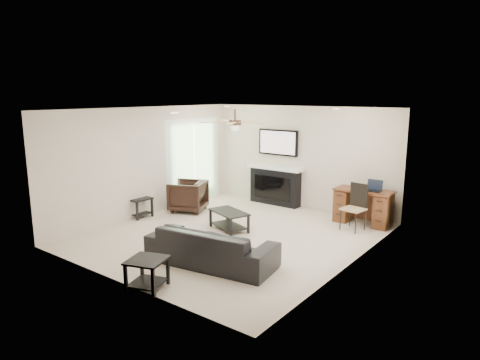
% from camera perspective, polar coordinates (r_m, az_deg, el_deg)
% --- Properties ---
extents(room_shell, '(5.50, 5.54, 2.52)m').
position_cam_1_polar(room_shell, '(8.24, 0.27, 3.72)').
color(room_shell, beige).
rests_on(room_shell, ground).
extents(sofa, '(2.28, 1.18, 0.63)m').
position_cam_1_polar(sofa, '(7.18, -3.85, -8.76)').
color(sofa, black).
rests_on(sofa, ground).
extents(armchair, '(1.07, 1.05, 0.74)m').
position_cam_1_polar(armchair, '(10.37, -6.95, -2.13)').
color(armchair, black).
rests_on(armchair, ground).
extents(coffee_table, '(1.02, 0.78, 0.40)m').
position_cam_1_polar(coffee_table, '(8.93, -1.48, -5.43)').
color(coffee_table, black).
rests_on(coffee_table, ground).
extents(end_table_near, '(0.66, 0.66, 0.45)m').
position_cam_1_polar(end_table_near, '(6.50, -12.26, -12.12)').
color(end_table_near, black).
rests_on(end_table_near, ground).
extents(end_table_left, '(0.52, 0.52, 0.45)m').
position_cam_1_polar(end_table_left, '(10.11, -13.33, -3.57)').
color(end_table_left, black).
rests_on(end_table_left, ground).
extents(fireplace_unit, '(1.52, 0.34, 1.91)m').
position_cam_1_polar(fireplace_unit, '(10.85, 4.70, 1.68)').
color(fireplace_unit, black).
rests_on(fireplace_unit, ground).
extents(desk, '(1.22, 0.56, 0.76)m').
position_cam_1_polar(desk, '(9.66, 16.09, -3.46)').
color(desk, '#421810').
rests_on(desk, ground).
extents(desk_chair, '(0.48, 0.50, 0.97)m').
position_cam_1_polar(desk_chair, '(9.14, 14.87, -3.56)').
color(desk_chair, black).
rests_on(desk_chair, ground).
extents(laptop, '(0.33, 0.24, 0.23)m').
position_cam_1_polar(laptop, '(9.47, 17.34, -0.76)').
color(laptop, black).
rests_on(laptop, desk).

